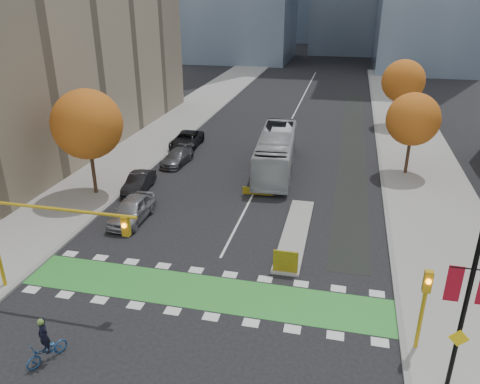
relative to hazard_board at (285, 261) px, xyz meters
The scene contains 23 objects.
ground 5.85m from the hazard_board, 133.60° to the right, with size 300.00×300.00×0.00m, color black.
sidewalk_west 23.59m from the hazard_board, 137.92° to the left, with size 7.00×120.00×0.15m, color gray.
sidewalk_east 18.45m from the hazard_board, 58.98° to the left, with size 7.00×120.00×0.15m, color gray.
curb_west 21.12m from the hazard_board, 131.54° to the left, with size 0.30×120.00×0.16m, color gray.
curb_east 16.92m from the hazard_board, 69.21° to the left, with size 0.30×120.00×0.16m, color gray.
bike_crossing 4.89m from the hazard_board, 145.98° to the right, with size 20.00×3.00×0.01m, color green.
centre_line 36.03m from the hazard_board, 96.38° to the left, with size 0.15×70.00×0.01m, color silver.
bike_lane_paint 26.05m from the hazard_board, 82.27° to the left, with size 2.50×50.00×0.01m, color black.
median_island 4.85m from the hazard_board, 90.00° to the left, with size 1.60×10.00×0.16m, color gray.
hazard_board is the anchor object (origin of this frame).
building_west 35.18m from the hazard_board, 147.56° to the left, with size 16.00×44.00×25.00m, color gray.
tree_west 18.44m from the hazard_board, 154.01° to the left, with size 5.20×5.20×8.22m.
tree_east_near 19.93m from the hazard_board, 65.80° to the left, with size 4.40×4.40×7.08m.
tree_east_far 35.13m from the hazard_board, 75.88° to the left, with size 4.80×4.80×7.65m.
traffic_signal_west 13.23m from the hazard_board, 158.45° to the right, with size 8.53×0.56×5.20m.
traffic_signal_east 8.26m from the hazard_board, 35.92° to the right, with size 0.35×0.43×4.10m.
banner_lamppost 10.76m from the hazard_board, 41.79° to the right, with size 1.65×0.36×8.28m.
cyclist 12.75m from the hazard_board, 135.03° to the right, with size 1.39×2.02×2.21m.
bus 16.49m from the hazard_board, 100.97° to the left, with size 2.91×12.43×3.46m, color #B7BCBF.
parked_car_a 12.00m from the hazard_board, 159.38° to the left, with size 1.97×4.90×1.67m, color #A7A7AD.
parked_car_b 15.94m from the hazard_board, 144.64° to the left, with size 1.49×4.28×1.41m, color black.
parked_car_c 19.94m from the hazard_board, 127.69° to the left, with size 1.85×4.55×1.32m, color #55545A.
parked_car_d 24.51m from the hazard_board, 122.04° to the left, with size 2.52×5.46×1.52m, color black.
Camera 1 is at (6.59, -18.18, 14.74)m, focal length 35.00 mm.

